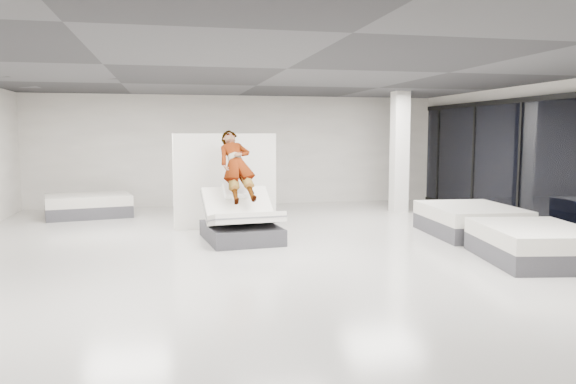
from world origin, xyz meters
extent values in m
plane|color=#B7B3AD|center=(0.00, 0.00, 0.00)|extent=(14.00, 14.00, 0.00)
plane|color=#252427|center=(0.00, 0.00, 3.20)|extent=(14.00, 14.00, 0.00)
cube|color=silver|center=(0.00, 7.00, 1.60)|extent=(12.00, 0.04, 3.20)
cube|color=silver|center=(0.00, -7.00, 1.60)|extent=(12.00, 0.04, 3.20)
cube|color=#39393E|center=(-0.65, 1.36, 0.16)|extent=(1.53, 1.93, 0.31)
cube|color=silver|center=(-0.68, 1.65, 0.66)|extent=(1.43, 0.98, 0.70)
cube|color=slate|center=(-0.68, 1.65, 0.66)|extent=(1.43, 0.89, 0.58)
cube|color=silver|center=(-0.60, 0.94, 0.49)|extent=(1.44, 1.06, 0.36)
cube|color=slate|center=(-0.60, 0.94, 0.49)|extent=(1.45, 1.05, 0.19)
cube|color=white|center=(-0.69, 1.77, 0.95)|extent=(0.53, 0.41, 0.32)
imported|color=slate|center=(-0.68, 1.66, 1.19)|extent=(0.83, 1.68, 1.54)
cube|color=black|center=(-0.42, 1.34, 0.96)|extent=(0.07, 0.15, 0.08)
cube|color=white|center=(-0.78, 2.94, 1.05)|extent=(2.31, 0.37, 2.10)
cube|color=#39393E|center=(4.10, 0.98, 0.17)|extent=(1.82, 2.33, 0.33)
cube|color=silver|center=(4.10, 0.98, 0.47)|extent=(1.82, 2.33, 0.28)
cube|color=#39393E|center=(3.87, -1.44, 0.16)|extent=(1.92, 2.36, 0.32)
cube|color=silver|center=(3.87, -1.44, 0.45)|extent=(1.92, 2.36, 0.27)
cube|color=#39393E|center=(-4.04, 5.38, 0.15)|extent=(2.30, 1.91, 0.30)
cube|color=silver|center=(-4.04, 5.38, 0.43)|extent=(2.30, 1.91, 0.25)
cube|color=silver|center=(4.00, 4.50, 1.60)|extent=(0.40, 0.40, 3.20)
cube|color=black|center=(5.90, 2.00, 1.45)|extent=(0.09, 0.08, 2.80)
cube|color=black|center=(5.90, 4.00, 1.45)|extent=(0.09, 0.08, 2.80)
cube|color=black|center=(5.90, 6.00, 1.45)|extent=(0.09, 0.08, 2.80)
camera|label=1|loc=(-2.00, -9.50, 2.11)|focal=35.00mm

